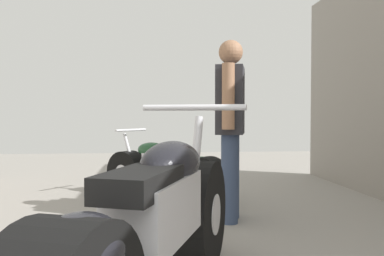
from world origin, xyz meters
TOP-DOWN VIEW (x-y plane):
  - ground_plane at (0.00, 3.18)m, footprint 15.27×15.27m
  - motorcycle_maroon_cruiser at (-0.02, 2.01)m, footprint 1.08×2.18m
  - motorcycle_black_naked at (0.17, 4.92)m, footprint 1.41×1.31m
  - mechanic_in_blue at (0.72, 3.88)m, footprint 0.35×0.67m

SIDE VIEW (x-z plane):
  - ground_plane at x=0.00m, z-range 0.00..0.00m
  - motorcycle_black_naked at x=0.17m, z-range -0.07..0.73m
  - motorcycle_maroon_cruiser at x=-0.02m, z-range -0.09..0.95m
  - mechanic_in_blue at x=0.72m, z-range 0.11..1.78m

